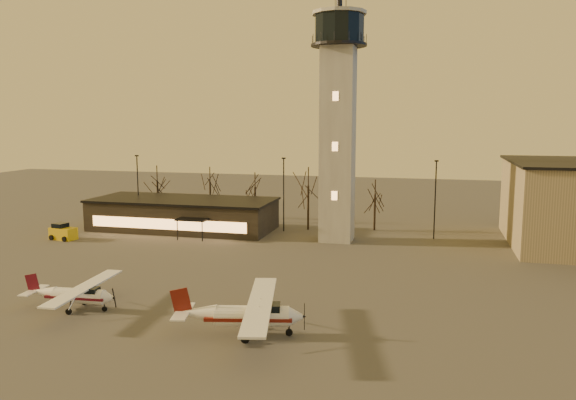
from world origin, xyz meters
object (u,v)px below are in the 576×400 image
at_px(cessna_rear, 81,298).
at_px(service_cart, 63,233).
at_px(cessna_front, 254,319).
at_px(control_tower, 338,111).
at_px(terminal, 183,214).

relative_size(cessna_rear, service_cart, 2.90).
bearing_deg(cessna_front, control_tower, 76.50).
distance_m(control_tower, cessna_rear, 38.13).
relative_size(terminal, cessna_rear, 2.45).
bearing_deg(control_tower, cessna_rear, -116.61).
relative_size(terminal, cessna_front, 2.01).
bearing_deg(cessna_front, service_cart, 130.91).
xyz_separation_m(cessna_front, service_cart, (-33.60, 24.77, -0.39)).
distance_m(terminal, cessna_front, 41.00).
bearing_deg(service_cart, control_tower, 23.32).
height_order(control_tower, service_cart, control_tower).
bearing_deg(cessna_front, cessna_rear, 160.95).
height_order(terminal, cessna_front, terminal).
bearing_deg(terminal, cessna_front, -58.31).
distance_m(cessna_rear, service_cart, 29.54).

